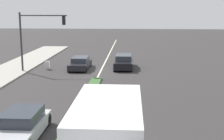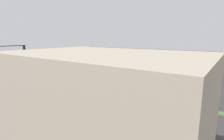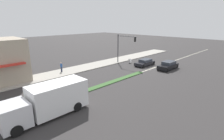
{
  "view_description": "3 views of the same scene",
  "coord_description": "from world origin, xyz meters",
  "px_view_note": "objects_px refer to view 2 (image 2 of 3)",
  "views": [
    {
      "loc": [
        -3.04,
        30.64,
        6.13
      ],
      "look_at": [
        -1.69,
        9.63,
        1.92
      ],
      "focal_mm": 50.0,
      "sensor_mm": 36.0,
      "label": 1
    },
    {
      "loc": [
        17.1,
        27.47,
        6.57
      ],
      "look_at": [
        -1.87,
        13.96,
        2.24
      ],
      "focal_mm": 28.0,
      "sensor_mm": 36.0,
      "label": 2
    },
    {
      "loc": [
        -16.11,
        27.14,
        8.27
      ],
      "look_at": [
        0.7,
        10.13,
        1.49
      ],
      "focal_mm": 28.0,
      "sensor_mm": 36.0,
      "label": 3
    }
  ],
  "objects_px": {
    "sedan_silver": "(112,93)",
    "suv_black": "(48,70)",
    "pedestrian": "(31,102)",
    "delivery_truck": "(163,83)",
    "traffic_signal_main": "(5,57)",
    "warning_aframe_sign": "(8,79)",
    "sedan_dark": "(27,74)"
  },
  "relations": [
    {
      "from": "sedan_silver",
      "to": "suv_black",
      "type": "distance_m",
      "value": 18.41
    },
    {
      "from": "pedestrian",
      "to": "delivery_truck",
      "type": "height_order",
      "value": "delivery_truck"
    },
    {
      "from": "traffic_signal_main",
      "to": "warning_aframe_sign",
      "type": "distance_m",
      "value": 3.8
    },
    {
      "from": "suv_black",
      "to": "delivery_truck",
      "type": "bearing_deg",
      "value": 90.0
    },
    {
      "from": "sedan_dark",
      "to": "suv_black",
      "type": "height_order",
      "value": "suv_black"
    },
    {
      "from": "traffic_signal_main",
      "to": "pedestrian",
      "type": "distance_m",
      "value": 12.55
    },
    {
      "from": "warning_aframe_sign",
      "to": "delivery_truck",
      "type": "relative_size",
      "value": 0.11
    },
    {
      "from": "pedestrian",
      "to": "sedan_dark",
      "type": "relative_size",
      "value": 0.37
    },
    {
      "from": "pedestrian",
      "to": "sedan_silver",
      "type": "distance_m",
      "value": 8.0
    },
    {
      "from": "sedan_silver",
      "to": "warning_aframe_sign",
      "type": "bearing_deg",
      "value": -78.85
    },
    {
      "from": "traffic_signal_main",
      "to": "suv_black",
      "type": "bearing_deg",
      "value": -163.08
    },
    {
      "from": "sedan_silver",
      "to": "suv_black",
      "type": "relative_size",
      "value": 0.91
    },
    {
      "from": "traffic_signal_main",
      "to": "warning_aframe_sign",
      "type": "xyz_separation_m",
      "value": [
        -0.63,
        -1.4,
        -3.47
      ]
    },
    {
      "from": "traffic_signal_main",
      "to": "sedan_dark",
      "type": "xyz_separation_m",
      "value": [
        -3.92,
        -1.83,
        -3.32
      ]
    },
    {
      "from": "warning_aframe_sign",
      "to": "sedan_silver",
      "type": "distance_m",
      "value": 17.06
    },
    {
      "from": "delivery_truck",
      "to": "warning_aframe_sign",
      "type": "bearing_deg",
      "value": -69.8
    },
    {
      "from": "warning_aframe_sign",
      "to": "sedan_dark",
      "type": "relative_size",
      "value": 0.19
    },
    {
      "from": "traffic_signal_main",
      "to": "sedan_dark",
      "type": "distance_m",
      "value": 5.45
    },
    {
      "from": "warning_aframe_sign",
      "to": "delivery_truck",
      "type": "bearing_deg",
      "value": 110.2
    },
    {
      "from": "pedestrian",
      "to": "traffic_signal_main",
      "type": "bearing_deg",
      "value": -105.34
    },
    {
      "from": "traffic_signal_main",
      "to": "delivery_truck",
      "type": "relative_size",
      "value": 0.75
    },
    {
      "from": "sedan_silver",
      "to": "sedan_dark",
      "type": "relative_size",
      "value": 0.96
    },
    {
      "from": "warning_aframe_sign",
      "to": "suv_black",
      "type": "height_order",
      "value": "suv_black"
    },
    {
      "from": "traffic_signal_main",
      "to": "suv_black",
      "type": "distance_m",
      "value": 9.29
    },
    {
      "from": "delivery_truck",
      "to": "traffic_signal_main",
      "type": "bearing_deg",
      "value": -66.91
    },
    {
      "from": "sedan_silver",
      "to": "suv_black",
      "type": "xyz_separation_m",
      "value": [
        -4.4,
        -17.87,
        0.04
      ]
    },
    {
      "from": "sedan_dark",
      "to": "suv_black",
      "type": "bearing_deg",
      "value": -170.94
    },
    {
      "from": "pedestrian",
      "to": "delivery_truck",
      "type": "xyz_separation_m",
      "value": [
        -11.55,
        7.75,
        0.52
      ]
    },
    {
      "from": "delivery_truck",
      "to": "sedan_dark",
      "type": "height_order",
      "value": "delivery_truck"
    },
    {
      "from": "sedan_silver",
      "to": "sedan_dark",
      "type": "xyz_separation_m",
      "value": [
        -0.0,
        -17.17,
        -0.03
      ]
    },
    {
      "from": "sedan_silver",
      "to": "sedan_dark",
      "type": "bearing_deg",
      "value": -90.0
    },
    {
      "from": "sedan_silver",
      "to": "sedan_dark",
      "type": "height_order",
      "value": "sedan_silver"
    }
  ]
}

